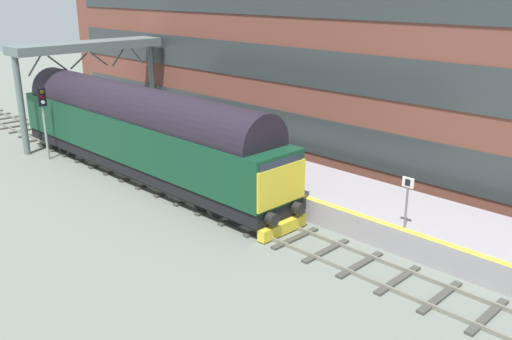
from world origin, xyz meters
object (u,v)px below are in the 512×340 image
diesel_locomotive (138,129)px  platform_number_sign (407,195)px  waiting_passenger (182,130)px  signal_post_near (44,114)px

diesel_locomotive → platform_number_sign: 14.11m
diesel_locomotive → waiting_passenger: size_ratio=12.12×
diesel_locomotive → platform_number_sign: bearing=-82.3°
signal_post_near → waiting_passenger: 7.83m
signal_post_near → platform_number_sign: signal_post_near is taller
platform_number_sign → waiting_passenger: size_ratio=1.17×
waiting_passenger → diesel_locomotive: bearing=96.6°
platform_number_sign → waiting_passenger: platform_number_sign is taller
diesel_locomotive → waiting_passenger: bearing=-1.9°
diesel_locomotive → signal_post_near: size_ratio=4.93×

